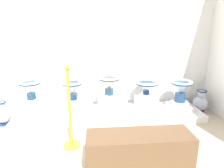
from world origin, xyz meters
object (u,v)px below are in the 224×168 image
object	(u,v)px
antique_toilet_tall_cobalt	(31,88)
plinth_block_tall_cobalt	(33,109)
plinth_block_slender_white	(74,107)
info_placard_third	(107,36)
plinth_block_squat_floral	(146,102)
stanchion_post_near_left	(70,120)
antique_toilet_broad_patterned	(181,89)
plinth_block_pale_glazed	(109,105)
info_placard_second	(70,35)
antique_toilet_squat_floral	(147,86)
decorative_vase_corner	(3,115)
antique_toilet_pale_glazed	(109,84)
museum_bench	(139,150)
decorative_vase_companion	(200,102)
antique_toilet_slender_white	(73,89)
plinth_block_broad_patterned	(179,106)
info_placard_first	(32,37)

from	to	relation	value
antique_toilet_tall_cobalt	plinth_block_tall_cobalt	bearing A→B (deg)	0.00
plinth_block_slender_white	info_placard_third	size ratio (longest dim) A/B	2.89
plinth_block_squat_floral	stanchion_post_near_left	size ratio (longest dim) A/B	0.34
antique_toilet_broad_patterned	plinth_block_pale_glazed	bearing A→B (deg)	-176.51
antique_toilet_tall_cobalt	info_placard_second	world-z (taller)	info_placard_second
plinth_block_slender_white	antique_toilet_squat_floral	world-z (taller)	antique_toilet_squat_floral
plinth_block_slender_white	plinth_block_pale_glazed	bearing A→B (deg)	-12.29
plinth_block_squat_floral	decorative_vase_corner	bearing A→B (deg)	-174.99
plinth_block_slender_white	decorative_vase_corner	bearing A→B (deg)	-170.54
plinth_block_tall_cobalt	plinth_block_pale_glazed	distance (m)	1.26
antique_toilet_pale_glazed	museum_bench	xyz separation A→B (m)	(0.24, -1.22, -0.43)
decorative_vase_companion	stanchion_post_near_left	xyz separation A→B (m)	(-2.28, -0.93, 0.18)
info_placard_second	decorative_vase_corner	size ratio (longest dim) A/B	0.33
info_placard_third	stanchion_post_near_left	xyz separation A→B (m)	(-0.55, -1.23, -1.02)
antique_toilet_slender_white	plinth_block_broad_patterned	xyz separation A→B (m)	(1.89, -0.06, -0.36)
info_placard_first	decorative_vase_corner	bearing A→B (deg)	-128.96
antique_toilet_pale_glazed	plinth_block_slender_white	bearing A→B (deg)	167.71
plinth_block_pale_glazed	decorative_vase_corner	xyz separation A→B (m)	(-1.71, -0.05, -0.08)
antique_toilet_broad_patterned	decorative_vase_companion	size ratio (longest dim) A/B	1.04
info_placard_first	info_placard_second	bearing A→B (deg)	-0.00
plinth_block_tall_cobalt	plinth_block_pale_glazed	world-z (taller)	plinth_block_pale_glazed
plinth_block_pale_glazed	info_placard_first	xyz separation A→B (m)	(-1.29, 0.47, 1.12)
info_placard_second	plinth_block_slender_white	bearing A→B (deg)	-84.10
plinth_block_slender_white	antique_toilet_pale_glazed	world-z (taller)	antique_toilet_pale_glazed
antique_toilet_tall_cobalt	antique_toilet_pale_glazed	size ratio (longest dim) A/B	1.00
plinth_block_broad_patterned	info_placard_third	bearing A→B (deg)	163.05
plinth_block_broad_patterned	antique_toilet_tall_cobalt	bearing A→B (deg)	-177.97
info_placard_second	antique_toilet_pale_glazed	bearing A→B (deg)	-35.77
antique_toilet_slender_white	info_placard_second	size ratio (longest dim) A/B	2.95
antique_toilet_squat_floral	info_placard_third	bearing A→B (deg)	155.73
plinth_block_tall_cobalt	antique_toilet_squat_floral	xyz separation A→B (m)	(1.93, 0.17, 0.29)
plinth_block_broad_patterned	decorative_vase_corner	world-z (taller)	decorative_vase_corner
decorative_vase_companion	info_placard_third	bearing A→B (deg)	170.07
antique_toilet_pale_glazed	info_placard_first	size ratio (longest dim) A/B	2.96
plinth_block_pale_glazed	antique_toilet_squat_floral	bearing A→B (deg)	13.35
decorative_vase_corner	stanchion_post_near_left	size ratio (longest dim) A/B	0.36
stanchion_post_near_left	antique_toilet_broad_patterned	bearing A→B (deg)	24.64
plinth_block_pale_glazed	plinth_block_squat_floral	xyz separation A→B (m)	(0.68, 0.16, -0.03)
decorative_vase_companion	museum_bench	bearing A→B (deg)	-137.16
plinth_block_broad_patterned	decorative_vase_companion	xyz separation A→B (m)	(0.45, 0.09, 0.03)
antique_toilet_broad_patterned	plinth_block_squat_floral	bearing A→B (deg)	172.11
info_placard_third	antique_toilet_broad_patterned	bearing A→B (deg)	-16.95
plinth_block_slender_white	plinth_block_squat_floral	distance (m)	1.29
plinth_block_pale_glazed	antique_toilet_broad_patterned	world-z (taller)	antique_toilet_broad_patterned
antique_toilet_slender_white	decorative_vase_companion	size ratio (longest dim) A/B	0.92
plinth_block_tall_cobalt	plinth_block_slender_white	distance (m)	0.66
antique_toilet_pale_glazed	stanchion_post_near_left	world-z (taller)	stanchion_post_near_left
plinth_block_tall_cobalt	plinth_block_squat_floral	distance (m)	1.94
plinth_block_slender_white	museum_bench	world-z (taller)	museum_bench
decorative_vase_corner	info_placard_second	bearing A→B (deg)	25.94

